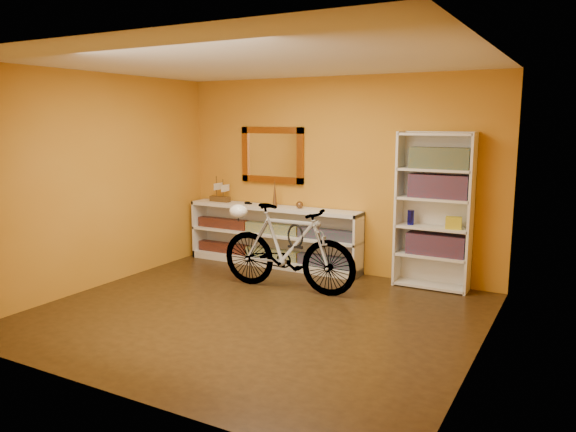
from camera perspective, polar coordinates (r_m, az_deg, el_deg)
The scene contains 24 objects.
floor at distance 5.97m, azimuth -3.29°, elevation -10.08°, with size 4.50×4.00×0.01m, color black.
ceiling at distance 5.65m, azimuth -3.56°, elevation 15.69°, with size 4.50×4.00×0.01m, color silver.
back_wall at distance 7.43m, azimuth 4.88°, elevation 4.16°, with size 4.50×0.01×2.60m, color #BD781C.
left_wall at distance 7.12m, azimuth -18.99°, elevation 3.43°, with size 0.01×4.00×2.60m, color #BD781C.
right_wall at distance 4.86m, azimuth 19.69°, elevation 0.67°, with size 0.01×4.00×2.60m, color #BD781C.
gilt_mirror at distance 7.80m, azimuth -1.64°, elevation 6.30°, with size 0.98×0.06×0.78m, color brown.
wall_socket at distance 7.27m, azimuth 11.20°, elevation -4.52°, with size 0.09×0.01×0.09m, color silver.
console_unit at distance 7.78m, azimuth -1.56°, elevation -2.08°, with size 2.60×0.35×0.85m, color silver, non-canonical shape.
cd_row_lower at distance 7.82m, azimuth -1.62°, elevation -3.93°, with size 2.50×0.13×0.14m, color black.
cd_row_upper at distance 7.74m, azimuth -1.64°, elevation -1.31°, with size 2.50×0.13×0.14m, color navy.
model_ship at distance 8.17m, azimuth -7.05°, elevation 2.78°, with size 0.32×0.12×0.38m, color #442C13, non-canonical shape.
toy_car at distance 7.91m, azimuth -4.12°, elevation 1.24°, with size 0.00×0.00×0.00m, color black.
bronze_ornament at distance 7.66m, azimuth -1.37°, elevation 2.38°, with size 0.06×0.06×0.37m, color brown.
decorative_orb at distance 7.49m, azimuth 1.21°, elevation 1.16°, with size 0.10×0.10×0.10m, color brown.
bookcase at distance 6.87m, azimuth 14.79°, elevation 0.47°, with size 0.90×0.30×1.90m, color silver, non-canonical shape.
book_row_a at distance 6.93m, azimuth 15.05°, elevation -2.86°, with size 0.70×0.22×0.26m, color maroon.
book_row_b at distance 6.82m, azimuth 15.31°, elevation 2.97°, with size 0.70×0.22×0.28m, color maroon.
book_row_c at distance 6.79m, azimuth 15.44°, elevation 5.78°, with size 0.70×0.22×0.25m, color #1A4C5B.
travel_mug at distance 6.94m, azimuth 12.55°, elevation -0.14°, with size 0.08×0.08×0.18m, color navy.
red_tin at distance 6.88m, azimuth 13.46°, elevation 5.64°, with size 0.14×0.14×0.18m, color maroon.
yellow_bag at distance 6.80m, azimuth 16.71°, elevation -0.69°, with size 0.18×0.12×0.14m, color gold.
bicycle at distance 6.62m, azimuth -0.05°, elevation -3.31°, with size 1.78×0.46×1.04m, color silver.
helmet at distance 6.86m, azimuth -5.14°, elevation 0.50°, with size 0.23×0.22×0.17m, color white.
u_lock at distance 6.54m, azimuth 0.77°, elevation -2.07°, with size 0.21×0.21×0.02m, color black.
Camera 1 is at (3.00, -4.75, 2.02)m, focal length 34.46 mm.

